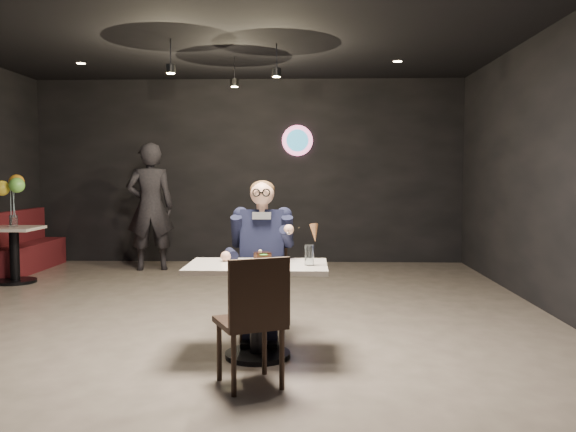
{
  "coord_description": "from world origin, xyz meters",
  "views": [
    {
      "loc": [
        0.98,
        -5.52,
        1.46
      ],
      "look_at": [
        0.8,
        -0.16,
        1.09
      ],
      "focal_mm": 38.0,
      "sensor_mm": 36.0,
      "label": 1
    }
  ],
  "objects_px": {
    "seated_man": "(263,258)",
    "passerby": "(150,207)",
    "main_table": "(258,311)",
    "sundae_glass": "(309,255)",
    "chair_near": "(250,319)",
    "side_table": "(14,253)",
    "chair_far": "(263,287)",
    "balloon_vase": "(13,221)",
    "booth_bench": "(27,241)"
  },
  "relations": [
    {
      "from": "seated_man",
      "to": "passerby",
      "type": "xyz_separation_m",
      "value": [
        -1.99,
        3.81,
        0.24
      ]
    },
    {
      "from": "main_table",
      "to": "sundae_glass",
      "type": "distance_m",
      "value": 0.61
    },
    {
      "from": "chair_near",
      "to": "sundae_glass",
      "type": "height_order",
      "value": "chair_near"
    },
    {
      "from": "main_table",
      "to": "chair_near",
      "type": "relative_size",
      "value": 1.2
    },
    {
      "from": "sundae_glass",
      "to": "side_table",
      "type": "xyz_separation_m",
      "value": [
        -3.94,
        3.25,
        -0.44
      ]
    },
    {
      "from": "main_table",
      "to": "chair_far",
      "type": "bearing_deg",
      "value": 90.0
    },
    {
      "from": "sundae_glass",
      "to": "balloon_vase",
      "type": "height_order",
      "value": "sundae_glass"
    },
    {
      "from": "side_table",
      "to": "balloon_vase",
      "type": "relative_size",
      "value": 5.02
    },
    {
      "from": "sundae_glass",
      "to": "chair_far",
      "type": "bearing_deg",
      "value": 124.13
    },
    {
      "from": "seated_man",
      "to": "side_table",
      "type": "distance_m",
      "value": 4.43
    },
    {
      "from": "chair_near",
      "to": "main_table",
      "type": "bearing_deg",
      "value": 65.56
    },
    {
      "from": "chair_near",
      "to": "booth_bench",
      "type": "distance_m",
      "value": 6.17
    },
    {
      "from": "chair_near",
      "to": "booth_bench",
      "type": "relative_size",
      "value": 0.51
    },
    {
      "from": "sundae_glass",
      "to": "chair_near",
      "type": "bearing_deg",
      "value": -124.94
    },
    {
      "from": "chair_near",
      "to": "side_table",
      "type": "bearing_deg",
      "value": 108.14
    },
    {
      "from": "side_table",
      "to": "booth_bench",
      "type": "bearing_deg",
      "value": 106.7
    },
    {
      "from": "sundae_glass",
      "to": "balloon_vase",
      "type": "distance_m",
      "value": 5.11
    },
    {
      "from": "chair_near",
      "to": "sundae_glass",
      "type": "xyz_separation_m",
      "value": [
        0.41,
        0.59,
        0.37
      ]
    },
    {
      "from": "sundae_glass",
      "to": "booth_bench",
      "type": "height_order",
      "value": "sundae_glass"
    },
    {
      "from": "main_table",
      "to": "seated_man",
      "type": "distance_m",
      "value": 0.65
    },
    {
      "from": "passerby",
      "to": "chair_far",
      "type": "bearing_deg",
      "value": 105.6
    },
    {
      "from": "chair_far",
      "to": "side_table",
      "type": "height_order",
      "value": "chair_far"
    },
    {
      "from": "chair_far",
      "to": "seated_man",
      "type": "height_order",
      "value": "seated_man"
    },
    {
      "from": "chair_far",
      "to": "passerby",
      "type": "relative_size",
      "value": 0.48
    },
    {
      "from": "seated_man",
      "to": "sundae_glass",
      "type": "xyz_separation_m",
      "value": [
        0.41,
        -0.6,
        0.11
      ]
    },
    {
      "from": "balloon_vase",
      "to": "passerby",
      "type": "relative_size",
      "value": 0.08
    },
    {
      "from": "booth_bench",
      "to": "side_table",
      "type": "bearing_deg",
      "value": -73.3
    },
    {
      "from": "main_table",
      "to": "side_table",
      "type": "height_order",
      "value": "side_table"
    },
    {
      "from": "chair_far",
      "to": "balloon_vase",
      "type": "bearing_deg",
      "value": 143.1
    },
    {
      "from": "booth_bench",
      "to": "side_table",
      "type": "distance_m",
      "value": 1.05
    },
    {
      "from": "chair_far",
      "to": "main_table",
      "type": "bearing_deg",
      "value": -90.0
    },
    {
      "from": "chair_near",
      "to": "seated_man",
      "type": "xyz_separation_m",
      "value": [
        0.0,
        1.19,
        0.26
      ]
    },
    {
      "from": "chair_near",
      "to": "passerby",
      "type": "relative_size",
      "value": 0.48
    },
    {
      "from": "chair_near",
      "to": "seated_man",
      "type": "distance_m",
      "value": 1.22
    },
    {
      "from": "main_table",
      "to": "seated_man",
      "type": "xyz_separation_m",
      "value": [
        0.0,
        0.55,
        0.34
      ]
    },
    {
      "from": "chair_far",
      "to": "side_table",
      "type": "bearing_deg",
      "value": 143.1
    },
    {
      "from": "chair_near",
      "to": "balloon_vase",
      "type": "height_order",
      "value": "chair_near"
    },
    {
      "from": "main_table",
      "to": "balloon_vase",
      "type": "bearing_deg",
      "value": 137.8
    },
    {
      "from": "main_table",
      "to": "chair_near",
      "type": "distance_m",
      "value": 0.65
    },
    {
      "from": "side_table",
      "to": "sundae_glass",
      "type": "bearing_deg",
      "value": -39.56
    },
    {
      "from": "seated_man",
      "to": "sundae_glass",
      "type": "relative_size",
      "value": 8.96
    },
    {
      "from": "booth_bench",
      "to": "passerby",
      "type": "relative_size",
      "value": 0.94
    },
    {
      "from": "balloon_vase",
      "to": "sundae_glass",
      "type": "bearing_deg",
      "value": -39.56
    },
    {
      "from": "main_table",
      "to": "chair_far",
      "type": "xyz_separation_m",
      "value": [
        0.0,
        0.55,
        0.09
      ]
    },
    {
      "from": "sundae_glass",
      "to": "balloon_vase",
      "type": "bearing_deg",
      "value": 140.44
    },
    {
      "from": "main_table",
      "to": "balloon_vase",
      "type": "xyz_separation_m",
      "value": [
        -3.53,
        3.2,
        0.45
      ]
    },
    {
      "from": "chair_far",
      "to": "sundae_glass",
      "type": "relative_size",
      "value": 5.72
    },
    {
      "from": "booth_bench",
      "to": "passerby",
      "type": "height_order",
      "value": "passerby"
    },
    {
      "from": "seated_man",
      "to": "booth_bench",
      "type": "distance_m",
      "value": 5.3
    },
    {
      "from": "side_table",
      "to": "main_table",
      "type": "bearing_deg",
      "value": -42.2
    }
  ]
}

